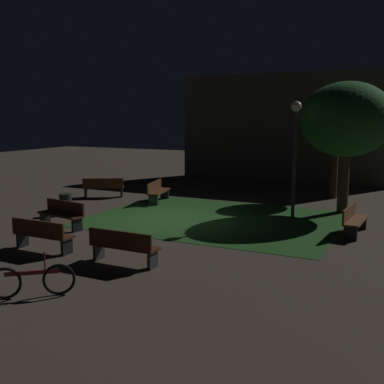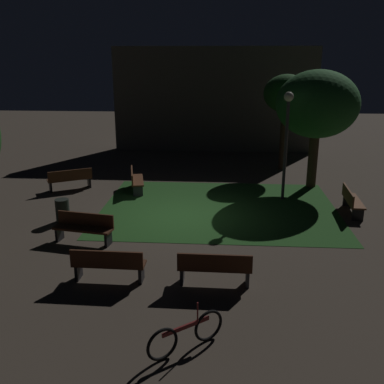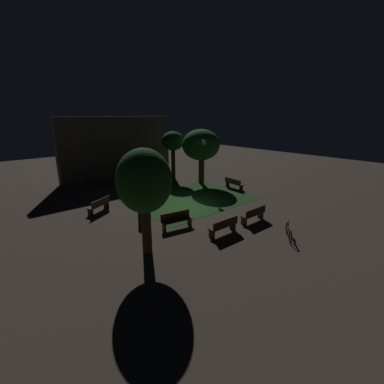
{
  "view_description": "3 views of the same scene",
  "coord_description": "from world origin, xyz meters",
  "px_view_note": "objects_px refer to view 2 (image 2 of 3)",
  "views": [
    {
      "loc": [
        7.6,
        -13.94,
        3.63
      ],
      "look_at": [
        0.8,
        0.23,
        1.04
      ],
      "focal_mm": 43.45,
      "sensor_mm": 36.0,
      "label": 1
    },
    {
      "loc": [
        1.44,
        -14.4,
        5.36
      ],
      "look_at": [
        0.45,
        -0.34,
        1.01
      ],
      "focal_mm": 41.17,
      "sensor_mm": 36.0,
      "label": 2
    },
    {
      "loc": [
        -11.13,
        -13.43,
        6.15
      ],
      "look_at": [
        1.13,
        0.6,
        0.68
      ],
      "focal_mm": 24.94,
      "sensor_mm": 36.0,
      "label": 3
    }
  ],
  "objects_px": {
    "bench_path_side": "(70,179)",
    "bench_front_right": "(136,179)",
    "bicycle": "(186,334)",
    "bench_corner": "(84,227)",
    "bench_front_left": "(215,267)",
    "lamp_post_near_wall": "(287,127)",
    "trash_bin": "(63,210)",
    "bench_near_trees": "(108,264)",
    "tree_right_canopy": "(317,105)",
    "tree_left_canopy": "(286,96)",
    "bench_back_row": "(351,200)"
  },
  "relations": [
    {
      "from": "bench_near_trees",
      "to": "bench_back_row",
      "type": "xyz_separation_m",
      "value": [
        7.35,
        5.55,
        0.0
      ]
    },
    {
      "from": "bicycle",
      "to": "bench_corner",
      "type": "bearing_deg",
      "value": 125.46
    },
    {
      "from": "bench_corner",
      "to": "lamp_post_near_wall",
      "type": "height_order",
      "value": "lamp_post_near_wall"
    },
    {
      "from": "bench_corner",
      "to": "tree_right_canopy",
      "type": "height_order",
      "value": "tree_right_canopy"
    },
    {
      "from": "tree_left_canopy",
      "to": "trash_bin",
      "type": "relative_size",
      "value": 5.8
    },
    {
      "from": "trash_bin",
      "to": "bicycle",
      "type": "height_order",
      "value": "bicycle"
    },
    {
      "from": "lamp_post_near_wall",
      "to": "bicycle",
      "type": "height_order",
      "value": "lamp_post_near_wall"
    },
    {
      "from": "bench_corner",
      "to": "lamp_post_near_wall",
      "type": "distance_m",
      "value": 8.3
    },
    {
      "from": "bench_front_right",
      "to": "tree_left_canopy",
      "type": "relative_size",
      "value": 0.41
    },
    {
      "from": "trash_bin",
      "to": "bench_front_right",
      "type": "bearing_deg",
      "value": 64.7
    },
    {
      "from": "bench_back_row",
      "to": "bicycle",
      "type": "bearing_deg",
      "value": -122.86
    },
    {
      "from": "bench_front_left",
      "to": "tree_left_canopy",
      "type": "height_order",
      "value": "tree_left_canopy"
    },
    {
      "from": "bench_corner",
      "to": "bench_front_right",
      "type": "height_order",
      "value": "same"
    },
    {
      "from": "trash_bin",
      "to": "tree_right_canopy",
      "type": "bearing_deg",
      "value": 28.07
    },
    {
      "from": "bench_path_side",
      "to": "tree_left_canopy",
      "type": "bearing_deg",
      "value": 24.51
    },
    {
      "from": "tree_left_canopy",
      "to": "bench_back_row",
      "type": "bearing_deg",
      "value": -75.51
    },
    {
      "from": "lamp_post_near_wall",
      "to": "trash_bin",
      "type": "height_order",
      "value": "lamp_post_near_wall"
    },
    {
      "from": "bench_near_trees",
      "to": "tree_right_canopy",
      "type": "distance_m",
      "value": 11.43
    },
    {
      "from": "bench_front_right",
      "to": "lamp_post_near_wall",
      "type": "xyz_separation_m",
      "value": [
        5.96,
        -0.72,
        2.36
      ]
    },
    {
      "from": "tree_right_canopy",
      "to": "bench_path_side",
      "type": "bearing_deg",
      "value": -173.13
    },
    {
      "from": "bench_near_trees",
      "to": "bench_path_side",
      "type": "xyz_separation_m",
      "value": [
        -3.58,
        7.63,
        0.0
      ]
    },
    {
      "from": "bench_front_right",
      "to": "bench_back_row",
      "type": "bearing_deg",
      "value": -14.75
    },
    {
      "from": "bench_front_left",
      "to": "tree_right_canopy",
      "type": "relative_size",
      "value": 0.37
    },
    {
      "from": "bench_front_left",
      "to": "lamp_post_near_wall",
      "type": "distance_m",
      "value": 7.79
    },
    {
      "from": "bench_front_left",
      "to": "trash_bin",
      "type": "relative_size",
      "value": 2.29
    },
    {
      "from": "bench_corner",
      "to": "lamp_post_near_wall",
      "type": "relative_size",
      "value": 0.45
    },
    {
      "from": "bench_near_trees",
      "to": "bench_corner",
      "type": "distance_m",
      "value": 2.71
    },
    {
      "from": "bench_back_row",
      "to": "bench_front_left",
      "type": "bearing_deg",
      "value": -130.49
    },
    {
      "from": "bench_front_right",
      "to": "bicycle",
      "type": "height_order",
      "value": "bicycle"
    },
    {
      "from": "bicycle",
      "to": "lamp_post_near_wall",
      "type": "bearing_deg",
      "value": 72.52
    },
    {
      "from": "bicycle",
      "to": "trash_bin",
      "type": "bearing_deg",
      "value": 126.01
    },
    {
      "from": "bicycle",
      "to": "bench_back_row",
      "type": "bearing_deg",
      "value": 57.14
    },
    {
      "from": "bench_near_trees",
      "to": "bicycle",
      "type": "distance_m",
      "value": 3.31
    },
    {
      "from": "lamp_post_near_wall",
      "to": "trash_bin",
      "type": "distance_m",
      "value": 8.64
    },
    {
      "from": "bench_back_row",
      "to": "tree_left_canopy",
      "type": "xyz_separation_m",
      "value": [
        -1.64,
        6.32,
        3.08
      ]
    },
    {
      "from": "bench_front_left",
      "to": "trash_bin",
      "type": "xyz_separation_m",
      "value": [
        -5.21,
        3.97,
        -0.09
      ]
    },
    {
      "from": "tree_left_canopy",
      "to": "bench_front_right",
      "type": "bearing_deg",
      "value": -147.49
    },
    {
      "from": "bench_path_side",
      "to": "bicycle",
      "type": "height_order",
      "value": "bicycle"
    },
    {
      "from": "bench_back_row",
      "to": "trash_bin",
      "type": "distance_m",
      "value": 10.07
    },
    {
      "from": "bench_path_side",
      "to": "bench_front_right",
      "type": "relative_size",
      "value": 0.97
    },
    {
      "from": "tree_right_canopy",
      "to": "trash_bin",
      "type": "xyz_separation_m",
      "value": [
        -9.16,
        -4.88,
        -3.07
      ]
    },
    {
      "from": "bench_front_right",
      "to": "bench_front_left",
      "type": "bearing_deg",
      "value": -65.9
    },
    {
      "from": "bench_front_right",
      "to": "bench_near_trees",
      "type": "bearing_deg",
      "value": -83.87
    },
    {
      "from": "bench_corner",
      "to": "bench_path_side",
      "type": "xyz_separation_m",
      "value": [
        -2.24,
        5.28,
        0.0
      ]
    },
    {
      "from": "bench_path_side",
      "to": "bench_near_trees",
      "type": "bearing_deg",
      "value": -64.89
    },
    {
      "from": "tree_right_canopy",
      "to": "tree_left_canopy",
      "type": "bearing_deg",
      "value": 105.77
    },
    {
      "from": "bench_corner",
      "to": "bench_front_right",
      "type": "bearing_deg",
      "value": 84.52
    },
    {
      "from": "bench_front_left",
      "to": "lamp_post_near_wall",
      "type": "height_order",
      "value": "lamp_post_near_wall"
    },
    {
      "from": "bench_near_trees",
      "to": "bench_front_right",
      "type": "xyz_separation_m",
      "value": [
        -0.83,
        7.7,
        0.0
      ]
    },
    {
      "from": "tree_right_canopy",
      "to": "tree_left_canopy",
      "type": "xyz_separation_m",
      "value": [
        -0.85,
        3.01,
        0.1
      ]
    }
  ]
}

